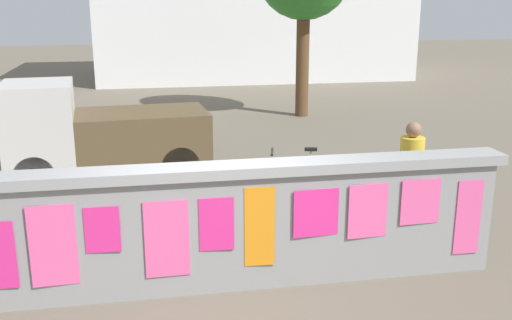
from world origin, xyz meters
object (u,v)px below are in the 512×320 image
object	(u,v)px
bicycle_near	(301,183)
person_walking	(411,166)
auto_rickshaw_truck	(98,132)
bicycle_far	(275,221)
motorcycle	(135,218)

from	to	relation	value
bicycle_near	person_walking	bearing A→B (deg)	-48.69
auto_rickshaw_truck	bicycle_far	xyz separation A→B (m)	(2.55, -3.59, -0.54)
bicycle_near	bicycle_far	bearing A→B (deg)	-116.17
bicycle_near	person_walking	size ratio (longest dim) A/B	1.03
auto_rickshaw_truck	motorcycle	xyz separation A→B (m)	(0.69, -3.42, -0.44)
bicycle_far	person_walking	bearing A→B (deg)	5.19
bicycle_far	motorcycle	bearing A→B (deg)	174.75
bicycle_far	person_walking	size ratio (longest dim) A/B	1.04
motorcycle	bicycle_near	world-z (taller)	bicycle_near
auto_rickshaw_truck	bicycle_near	world-z (taller)	auto_rickshaw_truck
auto_rickshaw_truck	bicycle_far	world-z (taller)	auto_rickshaw_truck
motorcycle	person_walking	xyz separation A→B (m)	(3.89, 0.01, 0.52)
auto_rickshaw_truck	bicycle_near	distance (m)	3.93
auto_rickshaw_truck	bicycle_near	size ratio (longest dim) A/B	2.21
bicycle_near	person_walking	xyz separation A→B (m)	(1.24, -1.41, 0.62)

